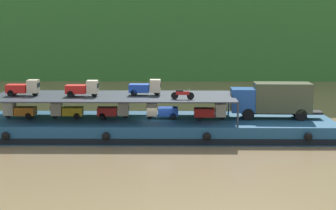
% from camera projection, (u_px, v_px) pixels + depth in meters
% --- Properties ---
extents(ground_plane, '(400.00, 400.00, 0.00)m').
position_uv_depth(ground_plane, '(158.00, 136.00, 46.18)').
color(ground_plane, olive).
extents(cargo_barge, '(29.87, 8.60, 1.50)m').
position_uv_depth(cargo_barge, '(158.00, 127.00, 46.04)').
color(cargo_barge, navy).
rests_on(cargo_barge, ground).
extents(covered_lorry, '(7.91, 2.49, 3.10)m').
position_uv_depth(covered_lorry, '(273.00, 99.00, 45.88)').
color(covered_lorry, '#1E4C99').
rests_on(covered_lorry, cargo_barge).
extents(cargo_rack, '(20.67, 7.27, 2.00)m').
position_uv_depth(cargo_rack, '(114.00, 96.00, 45.70)').
color(cargo_rack, '#2D333D').
rests_on(cargo_rack, cargo_barge).
extents(mini_truck_lower_stern, '(2.78, 1.26, 1.38)m').
position_uv_depth(mini_truck_lower_stern, '(19.00, 110.00, 46.11)').
color(mini_truck_lower_stern, orange).
rests_on(mini_truck_lower_stern, cargo_barge).
extents(mini_truck_lower_aft, '(2.78, 1.28, 1.38)m').
position_uv_depth(mini_truck_lower_aft, '(66.00, 110.00, 46.02)').
color(mini_truck_lower_aft, gold).
rests_on(mini_truck_lower_aft, cargo_barge).
extents(mini_truck_lower_mid, '(2.78, 1.27, 1.38)m').
position_uv_depth(mini_truck_lower_mid, '(114.00, 111.00, 45.99)').
color(mini_truck_lower_mid, red).
rests_on(mini_truck_lower_mid, cargo_barge).
extents(mini_truck_lower_fore, '(2.79, 1.29, 1.38)m').
position_uv_depth(mini_truck_lower_fore, '(161.00, 111.00, 45.89)').
color(mini_truck_lower_fore, '#1E47B7').
rests_on(mini_truck_lower_fore, cargo_barge).
extents(mini_truck_lower_bow, '(2.74, 1.20, 1.38)m').
position_uv_depth(mini_truck_lower_bow, '(211.00, 112.00, 45.44)').
color(mini_truck_lower_bow, red).
rests_on(mini_truck_lower_bow, cargo_barge).
extents(mini_truck_upper_stern, '(2.75, 1.23, 1.38)m').
position_uv_depth(mini_truck_upper_stern, '(23.00, 88.00, 45.55)').
color(mini_truck_upper_stern, red).
rests_on(mini_truck_upper_stern, cargo_rack).
extents(mini_truck_upper_mid, '(2.75, 1.21, 1.38)m').
position_uv_depth(mini_truck_upper_mid, '(83.00, 88.00, 45.09)').
color(mini_truck_upper_mid, red).
rests_on(mini_truck_upper_mid, cargo_rack).
extents(mini_truck_upper_fore, '(2.76, 1.23, 1.38)m').
position_uv_depth(mini_truck_upper_fore, '(146.00, 87.00, 45.80)').
color(mini_truck_upper_fore, '#1E47B7').
rests_on(mini_truck_upper_fore, cargo_rack).
extents(motorcycle_upper_port, '(1.90, 0.55, 0.87)m').
position_uv_depth(motorcycle_upper_port, '(182.00, 94.00, 43.41)').
color(motorcycle_upper_port, black).
rests_on(motorcycle_upper_port, cargo_rack).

